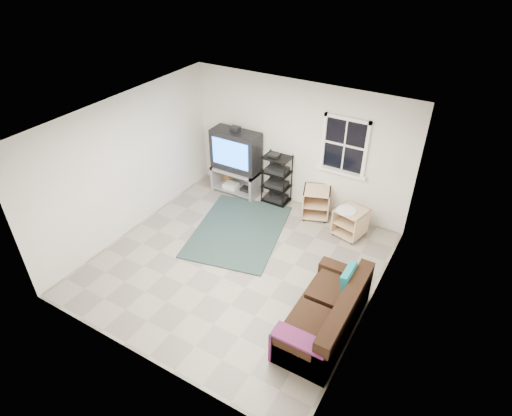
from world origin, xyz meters
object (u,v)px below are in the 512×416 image
Objects in this scene: av_rack at (277,182)px; side_table_right at (351,220)px; side_table_left at (316,201)px; tv_unit at (236,157)px; sofa at (326,315)px.

side_table_right is (1.74, -0.29, -0.15)m from av_rack.
av_rack reaches higher than side_table_left.
tv_unit is 2.48× the size of side_table_right.
tv_unit is 2.74m from side_table_right.
side_table_left is 1.08× the size of side_table_right.
tv_unit is at bearing 140.60° from sofa.
sofa reaches higher than side_table_left.
av_rack is 3.49m from sofa.
side_table_right is (2.68, -0.23, -0.51)m from tv_unit.
sofa is (3.18, -2.61, -0.55)m from tv_unit.
tv_unit is at bearing 175.05° from side_table_right.
av_rack reaches higher than sofa.
side_table_right is at bearing -4.95° from tv_unit.
sofa is at bearing -63.48° from side_table_left.
side_table_left is 2.97m from sofa.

